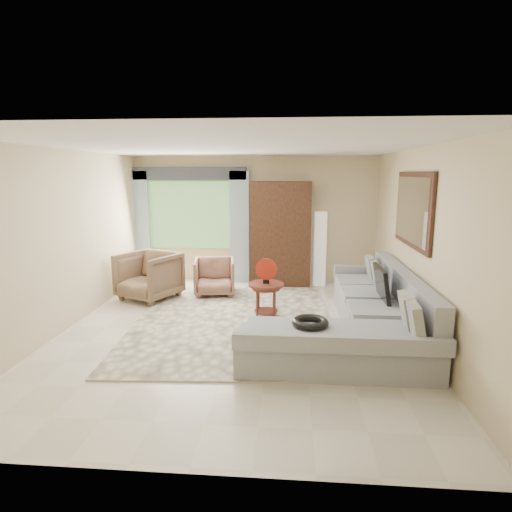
# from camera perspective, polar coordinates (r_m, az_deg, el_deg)

# --- Properties ---
(ground) EXTENTS (6.00, 6.00, 0.00)m
(ground) POSITION_cam_1_polar(r_m,az_deg,el_deg) (6.29, -2.57, -10.00)
(ground) COLOR silver
(ground) RESTS_ON ground
(area_rug) EXTENTS (3.24, 4.18, 0.02)m
(area_rug) POSITION_cam_1_polar(r_m,az_deg,el_deg) (6.71, -2.93, -8.56)
(area_rug) COLOR beige
(area_rug) RESTS_ON ground
(sectional_sofa) EXTENTS (2.30, 3.46, 0.90)m
(sectional_sofa) POSITION_cam_1_polar(r_m,az_deg,el_deg) (6.07, 14.31, -8.30)
(sectional_sofa) COLOR #9DA0A6
(sectional_sofa) RESTS_ON ground
(tv_screen) EXTENTS (0.14, 0.74, 0.48)m
(tv_screen) POSITION_cam_1_polar(r_m,az_deg,el_deg) (6.30, 16.42, -3.56)
(tv_screen) COLOR black
(tv_screen) RESTS_ON sectional_sofa
(garden_hose) EXTENTS (0.43, 0.43, 0.09)m
(garden_hose) POSITION_cam_1_polar(r_m,az_deg,el_deg) (5.08, 7.24, -8.76)
(garden_hose) COLOR black
(garden_hose) RESTS_ON sectional_sofa
(coffee_table) EXTENTS (0.56, 0.56, 0.56)m
(coffee_table) POSITION_cam_1_polar(r_m,az_deg,el_deg) (6.77, 1.35, -5.85)
(coffee_table) COLOR #461B12
(coffee_table) RESTS_ON ground
(red_disc) EXTENTS (0.34, 0.08, 0.34)m
(red_disc) POSITION_cam_1_polar(r_m,az_deg,el_deg) (6.65, 1.37, -1.76)
(red_disc) COLOR #9D1E0F
(red_disc) RESTS_ON coffee_table
(armchair_left) EXTENTS (1.23, 1.25, 0.86)m
(armchair_left) POSITION_cam_1_polar(r_m,az_deg,el_deg) (7.98, -14.09, -2.58)
(armchair_left) COLOR brown
(armchair_left) RESTS_ON ground
(armchair_right) EXTENTS (0.84, 0.86, 0.69)m
(armchair_right) POSITION_cam_1_polar(r_m,az_deg,el_deg) (8.06, -5.56, -2.77)
(armchair_right) COLOR #8E614D
(armchair_right) RESTS_ON ground
(potted_plant) EXTENTS (0.56, 0.51, 0.54)m
(potted_plant) POSITION_cam_1_polar(r_m,az_deg,el_deg) (8.93, -16.00, -2.29)
(potted_plant) COLOR #999999
(potted_plant) RESTS_ON ground
(armoire) EXTENTS (1.20, 0.55, 2.10)m
(armoire) POSITION_cam_1_polar(r_m,az_deg,el_deg) (8.64, 3.28, 2.96)
(armoire) COLOR black
(armoire) RESTS_ON ground
(floor_lamp) EXTENTS (0.24, 0.24, 1.50)m
(floor_lamp) POSITION_cam_1_polar(r_m,az_deg,el_deg) (8.76, 8.50, 0.98)
(floor_lamp) COLOR silver
(floor_lamp) RESTS_ON ground
(window) EXTENTS (1.80, 0.04, 1.40)m
(window) POSITION_cam_1_polar(r_m,az_deg,el_deg) (9.09, -8.78, 5.47)
(window) COLOR #669E59
(window) RESTS_ON wall_back
(curtain_left) EXTENTS (0.40, 0.08, 2.30)m
(curtain_left) POSITION_cam_1_polar(r_m,az_deg,el_deg) (9.33, -15.16, 3.81)
(curtain_left) COLOR #9EB7CC
(curtain_left) RESTS_ON ground
(curtain_right) EXTENTS (0.40, 0.08, 2.30)m
(curtain_right) POSITION_cam_1_polar(r_m,az_deg,el_deg) (8.84, -2.22, 3.81)
(curtain_right) COLOR #9EB7CC
(curtain_right) RESTS_ON ground
(valance) EXTENTS (2.40, 0.12, 0.26)m
(valance) POSITION_cam_1_polar(r_m,az_deg,el_deg) (8.98, -9.04, 10.83)
(valance) COLOR #1E232D
(valance) RESTS_ON wall_back
(wall_mirror) EXTENTS (0.05, 1.70, 1.05)m
(wall_mirror) POSITION_cam_1_polar(r_m,az_deg,el_deg) (6.43, 20.17, 5.83)
(wall_mirror) COLOR black
(wall_mirror) RESTS_ON wall_right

